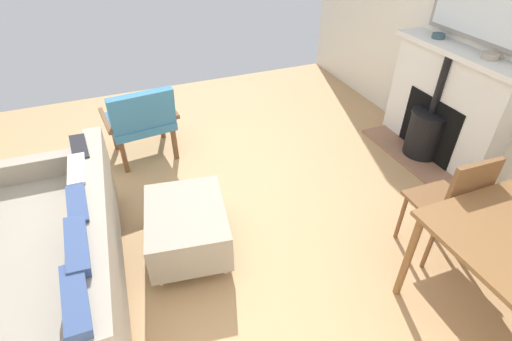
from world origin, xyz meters
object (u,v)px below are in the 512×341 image
object	(u,v)px
fireplace	(441,111)
mantel_bowl_near	(439,36)
mantel_bowl_far	(490,56)
dining_chair_near_fireplace	(453,201)
sofa	(58,260)
armchair_accent	(141,119)
ottoman	(187,226)

from	to	relation	value
fireplace	mantel_bowl_near	world-z (taller)	mantel_bowl_near
mantel_bowl_far	dining_chair_near_fireplace	distance (m)	1.45
sofa	dining_chair_near_fireplace	bearing A→B (deg)	165.82
armchair_accent	mantel_bowl_near	bearing A→B (deg)	166.27
mantel_bowl_near	sofa	bearing A→B (deg)	12.57
armchair_accent	dining_chair_near_fireplace	distance (m)	2.82
ottoman	dining_chair_near_fireplace	bearing A→B (deg)	156.66
ottoman	mantel_bowl_near	bearing A→B (deg)	-165.40
fireplace	armchair_accent	xyz separation A→B (m)	(2.79, -1.02, -0.04)
fireplace	armchair_accent	bearing A→B (deg)	-20.11
mantel_bowl_far	sofa	xyz separation A→B (m)	(3.59, 0.20, -0.80)
mantel_bowl_near	dining_chair_near_fireplace	world-z (taller)	mantel_bowl_near
sofa	armchair_accent	world-z (taller)	sofa
mantel_bowl_near	ottoman	size ratio (longest dim) A/B	0.15
mantel_bowl_near	mantel_bowl_far	xyz separation A→B (m)	(0.00, 0.60, 0.00)
sofa	ottoman	bearing A→B (deg)	-174.03
sofa	mantel_bowl_near	bearing A→B (deg)	-167.43
fireplace	mantel_bowl_far	distance (m)	0.70
mantel_bowl_near	sofa	distance (m)	3.77
dining_chair_near_fireplace	mantel_bowl_far	bearing A→B (deg)	-139.48
mantel_bowl_far	sofa	distance (m)	3.69
fireplace	sofa	size ratio (longest dim) A/B	0.73
mantel_bowl_near	ottoman	xyz separation A→B (m)	(2.73, 0.71, -0.90)
fireplace	mantel_bowl_far	bearing A→B (deg)	98.55
dining_chair_near_fireplace	sofa	bearing A→B (deg)	-14.18
ottoman	mantel_bowl_far	bearing A→B (deg)	-177.67
fireplace	armchair_accent	distance (m)	2.97
mantel_bowl_far	fireplace	bearing A→B (deg)	-81.45
mantel_bowl_near	fireplace	bearing A→B (deg)	82.96
fireplace	sofa	bearing A→B (deg)	7.57
mantel_bowl_far	sofa	bearing A→B (deg)	3.21
mantel_bowl_near	ottoman	bearing A→B (deg)	14.60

